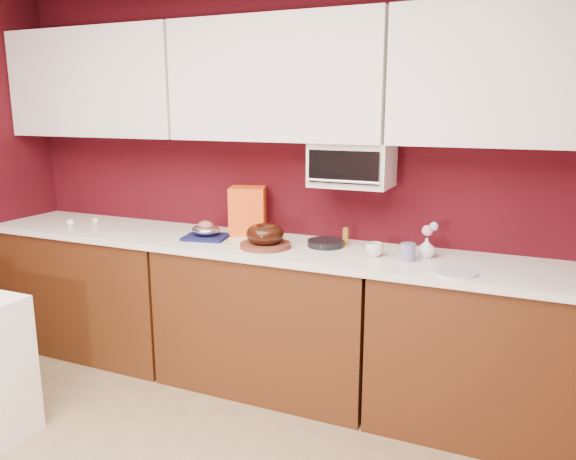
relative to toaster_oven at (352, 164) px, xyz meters
The scene contains 27 objects.
wall_back 0.49m from the toaster_oven, 162.14° to the left, with size 4.00×0.02×2.50m, color #3D080E.
base_cabinet_left 2.02m from the toaster_oven, behind, with size 1.31×0.58×0.86m, color #4A240E.
base_cabinet_center 1.06m from the toaster_oven, 159.86° to the right, with size 1.31×0.58×0.86m, color #4A240E.
base_cabinet_right 1.30m from the toaster_oven, 10.58° to the right, with size 1.31×0.58×0.86m, color #4A240E.
countertop 0.69m from the toaster_oven, 159.86° to the right, with size 4.00×0.62×0.04m, color white.
upper_cabinet_left 1.85m from the toaster_oven, behind, with size 1.31×0.33×0.70m, color white.
upper_cabinet_center 0.65m from the toaster_oven, behind, with size 1.31×0.33×0.70m, color white.
upper_cabinet_right 1.00m from the toaster_oven, ahead, with size 1.31×0.33×0.70m, color white.
toaster_oven is the anchor object (origin of this frame).
toaster_oven_door 0.16m from the toaster_oven, 90.00° to the right, with size 0.40×0.02×0.18m, color black.
toaster_oven_handle 0.19m from the toaster_oven, 90.00° to the right, with size 0.02×0.02×0.42m, color silver.
cake_base 0.68m from the toaster_oven, 150.17° to the right, with size 0.29×0.29×0.03m, color maroon.
bundt_cake 0.64m from the toaster_oven, 150.17° to the right, with size 0.22×0.22×0.09m, color black.
navy_towel 1.01m from the toaster_oven, 167.35° to the right, with size 0.26×0.22×0.02m, color #121544.
foil_ham_nest 0.99m from the toaster_oven, 167.35° to the right, with size 0.18×0.15×0.07m, color silver.
roasted_ham 0.98m from the toaster_oven, 167.35° to the right, with size 0.10×0.09×0.06m, color #B15B51.
pandoro_box 0.77m from the toaster_oven, behind, with size 0.22×0.20×0.30m, color red.
dark_pan 0.48m from the toaster_oven, 146.12° to the right, with size 0.21×0.21×0.04m, color black.
coffee_mug 0.51m from the toaster_oven, 43.17° to the right, with size 0.08×0.08×0.09m, color silver.
blue_jar 0.61m from the toaster_oven, 28.11° to the right, with size 0.08×0.08×0.09m, color navy.
flower_vase 0.62m from the toaster_oven, 11.33° to the right, with size 0.08×0.08×0.12m, color silver.
flower_pink 0.57m from the toaster_oven, 11.33° to the right, with size 0.06×0.06×0.06m, color pink.
flower_blue 0.58m from the toaster_oven, ahead, with size 0.05×0.05×0.05m, color #94BAED.
china_plate 0.87m from the toaster_oven, 28.15° to the right, with size 0.21×0.21×0.01m, color silver.
amber_bottle 0.42m from the toaster_oven, 168.78° to the right, with size 0.04×0.04×0.10m, color #90551A.
egg_left 2.00m from the toaster_oven, behind, with size 0.05×0.04×0.04m, color white.
egg_right 1.87m from the toaster_oven, behind, with size 0.05×0.04×0.04m, color silver.
Camera 1 is at (1.41, -0.97, 1.69)m, focal length 35.00 mm.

